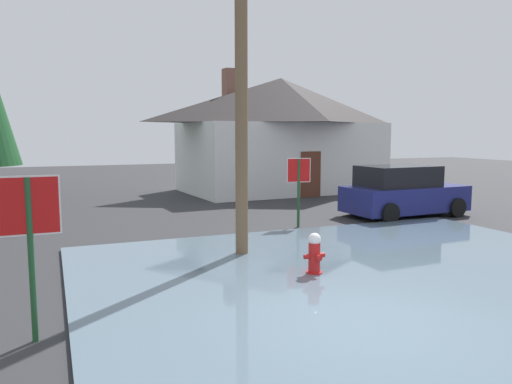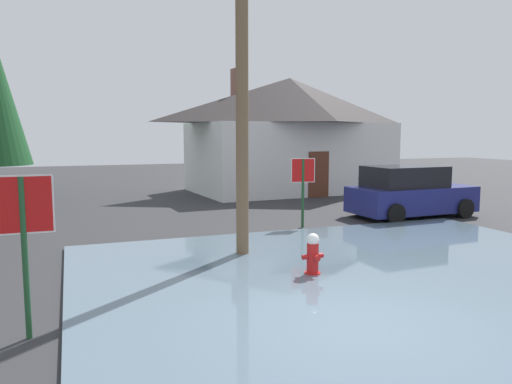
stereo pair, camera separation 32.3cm
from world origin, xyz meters
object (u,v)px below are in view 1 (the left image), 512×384
object	(u,v)px
fire_hydrant	(314,255)
stop_sign_near	(29,224)
house	(281,133)
parked_car	(403,192)
stop_sign_far	(299,178)
utility_pole	(241,46)

from	to	relation	value
fire_hydrant	stop_sign_near	bearing A→B (deg)	-166.02
fire_hydrant	house	distance (m)	14.95
stop_sign_near	parked_car	bearing A→B (deg)	29.89
stop_sign_near	stop_sign_far	world-z (taller)	stop_sign_near
stop_sign_near	house	size ratio (longest dim) A/B	0.22
utility_pole	stop_sign_far	world-z (taller)	utility_pole
utility_pole	fire_hydrant	bearing A→B (deg)	-70.74
stop_sign_far	house	size ratio (longest dim) A/B	0.21
house	parked_car	bearing A→B (deg)	-85.94
stop_sign_far	utility_pole	bearing A→B (deg)	-136.35
stop_sign_far	house	distance (m)	9.67
house	stop_sign_far	bearing A→B (deg)	-112.01
stop_sign_near	stop_sign_far	xyz separation A→B (m)	(7.03, 5.98, -0.14)
fire_hydrant	utility_pole	bearing A→B (deg)	109.26
house	fire_hydrant	bearing A→B (deg)	-112.64
house	parked_car	xyz separation A→B (m)	(0.60, -8.41, -2.00)
fire_hydrant	utility_pole	size ratio (longest dim) A/B	0.10
house	utility_pole	bearing A→B (deg)	-118.98
utility_pole	house	size ratio (longest dim) A/B	0.89
stop_sign_near	fire_hydrant	xyz separation A→B (m)	(4.94, 1.23, -1.17)
stop_sign_far	house	world-z (taller)	house
stop_sign_far	house	xyz separation A→B (m)	(3.59, 8.87, 1.35)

